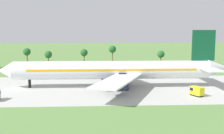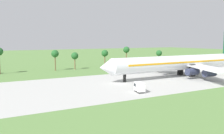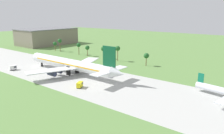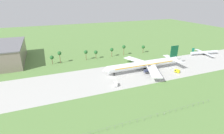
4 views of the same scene
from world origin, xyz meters
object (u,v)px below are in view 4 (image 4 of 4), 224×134
at_px(terminal_building, 3,54).
at_px(regional_aircraft, 204,52).
at_px(jet_airliner, 146,64).
at_px(no_stopping_sign, 165,114).
at_px(fuel_truck, 116,84).
at_px(baggage_tug, 177,71).

bearing_deg(terminal_building, regional_aircraft, -14.94).
distance_m(jet_airliner, terminal_building, 132.67).
height_order(jet_airliner, no_stopping_sign, jet_airliner).
height_order(regional_aircraft, terminal_building, terminal_building).
distance_m(regional_aircraft, fuel_truck, 120.54).
bearing_deg(fuel_truck, regional_aircraft, 14.68).
bearing_deg(regional_aircraft, fuel_truck, -165.32).
xyz_separation_m(jet_airliner, terminal_building, (-114.81, 66.40, 3.24)).
bearing_deg(baggage_tug, jet_airliner, 147.78).
bearing_deg(fuel_truck, terminal_building, 134.06).
relative_size(regional_aircraft, baggage_tug, 7.09).
relative_size(regional_aircraft, no_stopping_sign, 18.82).
relative_size(jet_airliner, baggage_tug, 17.20).
height_order(regional_aircraft, baggage_tug, regional_aircraft).
xyz_separation_m(regional_aircraft, baggage_tug, (-60.24, -27.67, -1.35)).
relative_size(jet_airliner, no_stopping_sign, 45.66).
bearing_deg(jet_airliner, no_stopping_sign, -112.14).
bearing_deg(fuel_truck, no_stopping_sign, -74.23).
xyz_separation_m(baggage_tug, terminal_building, (-136.81, 80.27, 7.44)).
relative_size(regional_aircraft, fuel_truck, 7.07).
bearing_deg(regional_aircraft, baggage_tug, -155.33).
distance_m(jet_airliner, no_stopping_sign, 61.38).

